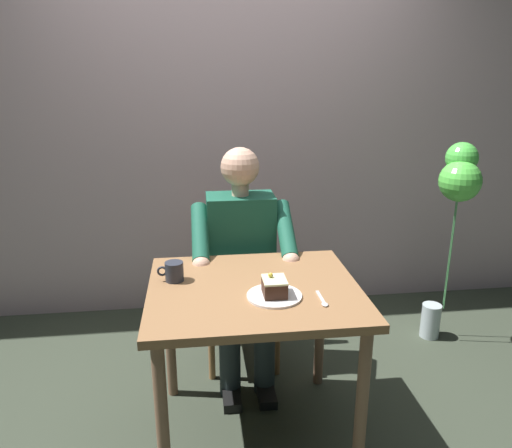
{
  "coord_description": "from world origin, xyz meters",
  "views": [
    {
      "loc": [
        0.23,
        1.9,
        1.63
      ],
      "look_at": [
        -0.02,
        -0.1,
        0.99
      ],
      "focal_mm": 34.23,
      "sensor_mm": 36.0,
      "label": 1
    }
  ],
  "objects_px": {
    "dining_table": "(254,308)",
    "seated_person": "(242,262)",
    "dessert_spoon": "(323,301)",
    "balloon_display": "(456,196)",
    "cake_slice": "(274,287)",
    "chair": "(240,276)",
    "coffee_cup": "(174,271)"
  },
  "relations": [
    {
      "from": "seated_person",
      "to": "dessert_spoon",
      "type": "bearing_deg",
      "value": 110.16
    },
    {
      "from": "coffee_cup",
      "to": "balloon_display",
      "type": "distance_m",
      "value": 1.71
    },
    {
      "from": "dining_table",
      "to": "cake_slice",
      "type": "bearing_deg",
      "value": 123.38
    },
    {
      "from": "seated_person",
      "to": "cake_slice",
      "type": "distance_m",
      "value": 0.65
    },
    {
      "from": "balloon_display",
      "to": "seated_person",
      "type": "bearing_deg",
      "value": 7.22
    },
    {
      "from": "dining_table",
      "to": "coffee_cup",
      "type": "xyz_separation_m",
      "value": [
        0.34,
        -0.11,
        0.14
      ]
    },
    {
      "from": "cake_slice",
      "to": "dessert_spoon",
      "type": "distance_m",
      "value": 0.2
    },
    {
      "from": "coffee_cup",
      "to": "dessert_spoon",
      "type": "bearing_deg",
      "value": 154.61
    },
    {
      "from": "chair",
      "to": "seated_person",
      "type": "bearing_deg",
      "value": 90.0
    },
    {
      "from": "dining_table",
      "to": "cake_slice",
      "type": "height_order",
      "value": "cake_slice"
    },
    {
      "from": "chair",
      "to": "dessert_spoon",
      "type": "relative_size",
      "value": 6.24
    },
    {
      "from": "cake_slice",
      "to": "balloon_display",
      "type": "height_order",
      "value": "balloon_display"
    },
    {
      "from": "chair",
      "to": "balloon_display",
      "type": "bearing_deg",
      "value": 179.52
    },
    {
      "from": "dining_table",
      "to": "cake_slice",
      "type": "distance_m",
      "value": 0.19
    },
    {
      "from": "seated_person",
      "to": "dessert_spoon",
      "type": "height_order",
      "value": "seated_person"
    },
    {
      "from": "dining_table",
      "to": "balloon_display",
      "type": "height_order",
      "value": "balloon_display"
    },
    {
      "from": "chair",
      "to": "dessert_spoon",
      "type": "bearing_deg",
      "value": 106.44
    },
    {
      "from": "seated_person",
      "to": "coffee_cup",
      "type": "relative_size",
      "value": 10.82
    },
    {
      "from": "dining_table",
      "to": "dessert_spoon",
      "type": "bearing_deg",
      "value": 145.56
    },
    {
      "from": "cake_slice",
      "to": "balloon_display",
      "type": "relative_size",
      "value": 0.09
    },
    {
      "from": "balloon_display",
      "to": "coffee_cup",
      "type": "bearing_deg",
      "value": 19.71
    },
    {
      "from": "coffee_cup",
      "to": "dessert_spoon",
      "type": "xyz_separation_m",
      "value": [
        -0.6,
        0.28,
        -0.04
      ]
    },
    {
      "from": "chair",
      "to": "seated_person",
      "type": "distance_m",
      "value": 0.23
    },
    {
      "from": "coffee_cup",
      "to": "seated_person",
      "type": "bearing_deg",
      "value": -129.38
    },
    {
      "from": "dessert_spoon",
      "to": "balloon_display",
      "type": "distance_m",
      "value": 1.34
    },
    {
      "from": "cake_slice",
      "to": "dining_table",
      "type": "bearing_deg",
      "value": -56.62
    },
    {
      "from": "cake_slice",
      "to": "coffee_cup",
      "type": "height_order",
      "value": "cake_slice"
    },
    {
      "from": "dining_table",
      "to": "seated_person",
      "type": "height_order",
      "value": "seated_person"
    },
    {
      "from": "balloon_display",
      "to": "cake_slice",
      "type": "bearing_deg",
      "value": 33.47
    },
    {
      "from": "seated_person",
      "to": "cake_slice",
      "type": "height_order",
      "value": "seated_person"
    },
    {
      "from": "chair",
      "to": "cake_slice",
      "type": "bearing_deg",
      "value": 95.03
    },
    {
      "from": "dining_table",
      "to": "dessert_spoon",
      "type": "height_order",
      "value": "dessert_spoon"
    }
  ]
}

